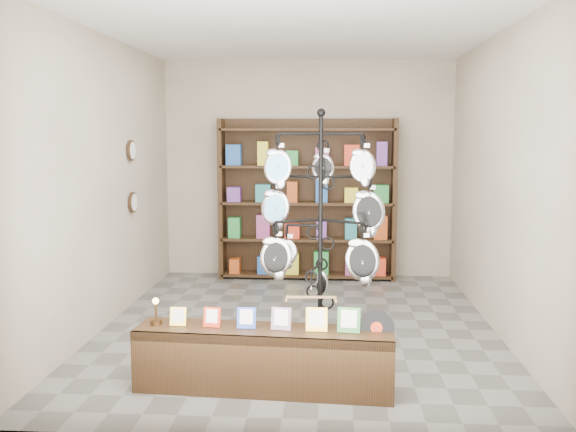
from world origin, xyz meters
name	(u,v)px	position (x,y,z in m)	size (l,w,h in m)	color
ground	(298,326)	(0.00, 0.00, 0.00)	(5.00, 5.00, 0.00)	slate
room_envelope	(299,148)	(0.00, 0.00, 1.85)	(5.00, 5.00, 5.00)	#C0B29A
display_tree	(321,220)	(0.24, -1.13, 1.27)	(1.13, 0.96, 2.20)	black
front_shelf	(264,359)	(-0.18, -1.69, 0.25)	(2.02, 0.54, 0.71)	black
back_shelving	(307,204)	(0.00, 2.30, 1.03)	(2.42, 0.36, 2.20)	black
wall_clocks	(132,177)	(-1.97, 0.80, 1.50)	(0.03, 0.24, 0.84)	black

